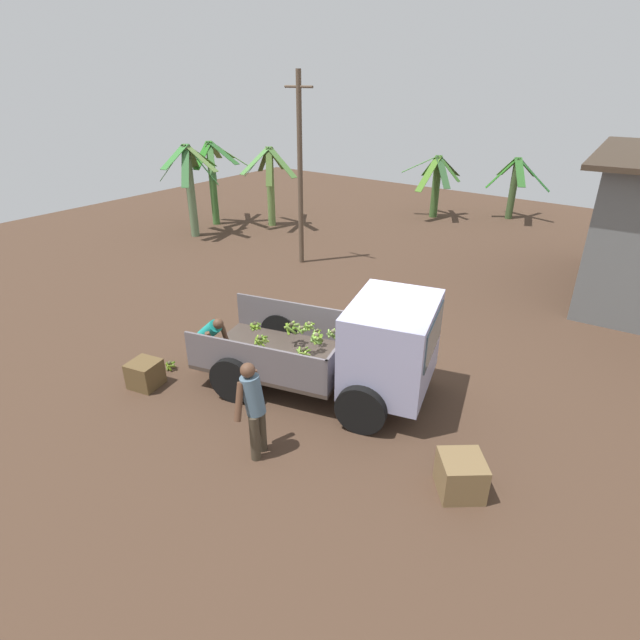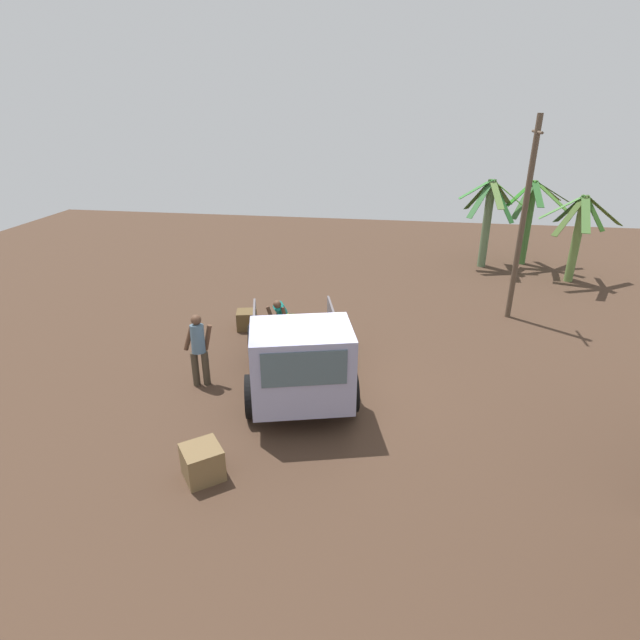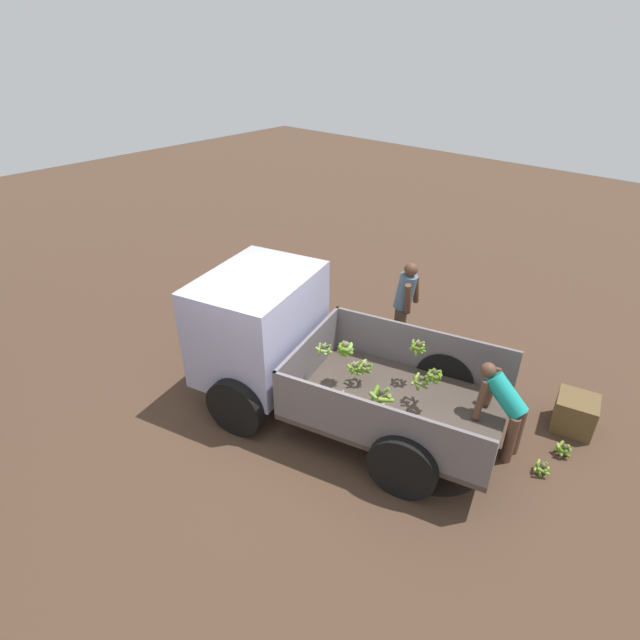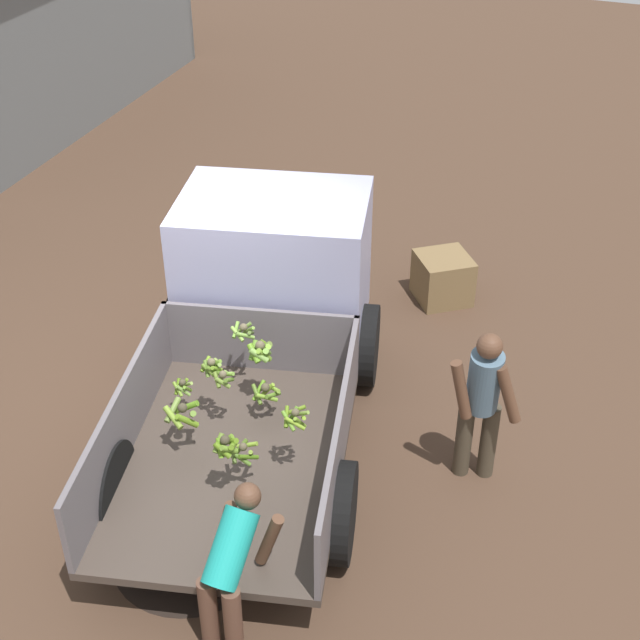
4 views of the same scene
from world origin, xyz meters
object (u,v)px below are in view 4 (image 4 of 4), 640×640
Objects in this scene: cargo_truck at (267,302)px; person_worker_loading at (231,565)px; wooden_crate_1 at (443,278)px; person_foreground_visitor at (482,400)px.

cargo_truck is 3.67× the size of person_worker_loading.
cargo_truck is 7.62× the size of wooden_crate_1.
cargo_truck is 3.15m from person_worker_loading.
person_foreground_visitor is at bearing -158.39° from wooden_crate_1.
person_worker_loading is at bearing 178.69° from wooden_crate_1.
person_foreground_visitor is at bearing -117.80° from cargo_truck.
wooden_crate_1 is (2.36, -1.21, -0.75)m from cargo_truck.
person_foreground_visitor is 3.18m from wooden_crate_1.
cargo_truck is 2.76m from wooden_crate_1.
cargo_truck is 2.43m from person_foreground_visitor.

